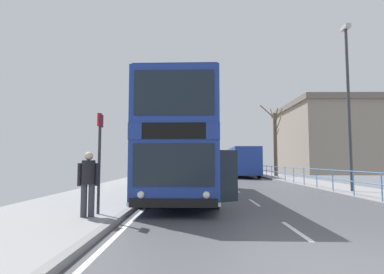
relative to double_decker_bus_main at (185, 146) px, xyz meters
The scene contains 9 objects.
ground 10.04m from the double_decker_bus_main, 78.32° to the right, with size 15.80×140.00×0.20m.
double_decker_bus_main is the anchor object (origin of this frame).
background_bus_far_lane 18.86m from the double_decker_bus_main, 73.38° to the left, with size 2.80×9.84×2.93m.
pedestrian_railing_far_kerb 7.89m from the double_decker_bus_main, 22.79° to the left, with size 0.05×27.59×1.06m.
pedestrian_with_backpack 6.59m from the double_decker_bus_main, 111.36° to the right, with size 0.55×0.57×1.68m.
bus_stop_sign_near 6.04m from the double_decker_bus_main, 111.66° to the right, with size 0.08×0.44×2.77m.
street_lamp_far_side 8.49m from the double_decker_bus_main, ahead, with size 0.28×0.60×8.24m.
bare_tree_far_00 18.70m from the double_decker_bus_main, 62.89° to the left, with size 2.00×2.97×7.26m.
background_building_00 35.67m from the double_decker_bus_main, 54.95° to the left, with size 14.27×16.38×9.54m.
Camera 1 is at (-2.31, -4.56, 1.56)m, focal length 28.95 mm.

